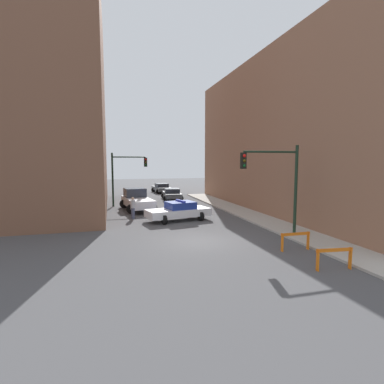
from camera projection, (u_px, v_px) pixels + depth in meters
ground_plane at (199, 241)px, 16.51m from camera, size 120.00×120.00×0.00m
sidewalk_right at (297, 233)px, 18.14m from camera, size 2.40×44.00×0.12m
building_corner_left at (19, 96)px, 25.75m from camera, size 14.00×20.00×19.89m
building_right at (316, 136)px, 27.05m from camera, size 12.00×28.00×13.31m
traffic_light_near at (279, 176)px, 17.24m from camera, size 3.64×0.35×5.20m
traffic_light_far at (124, 171)px, 29.16m from camera, size 3.44×0.35×5.20m
police_car at (179, 211)px, 22.21m from camera, size 4.98×2.95×1.52m
white_truck at (137, 200)px, 27.11m from camera, size 3.08×5.61×1.90m
parked_car_near at (172, 194)px, 34.23m from camera, size 2.52×4.44×1.31m
parked_car_mid at (161, 188)px, 41.94m from camera, size 2.55×4.46×1.31m
pedestrian_crossing at (133, 207)px, 22.91m from camera, size 0.50×0.50×1.66m
barrier_front at (334, 255)px, 12.06m from camera, size 1.60×0.32×0.90m
barrier_mid at (295, 238)px, 14.71m from camera, size 1.60×0.18×0.90m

